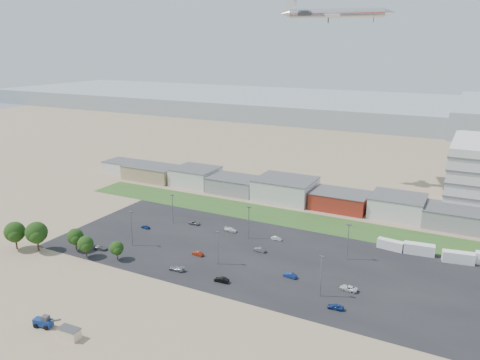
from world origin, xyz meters
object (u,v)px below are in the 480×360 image
Objects in this scene: parked_car_7 at (260,250)px; parked_car_13 at (222,280)px; telehandler at (43,321)px; parked_car_5 at (145,227)px; box_trailer_a at (390,245)px; parked_car_11 at (276,238)px; airliner at (336,13)px; parked_car_1 at (290,275)px; portable_shed at (69,333)px; parked_car_0 at (349,288)px; parked_car_9 at (194,223)px; parked_car_10 at (101,248)px; parked_car_6 at (231,230)px; parked_car_2 at (336,307)px; parked_car_4 at (198,253)px; tree_far_left at (15,234)px; parked_car_3 at (177,268)px.

parked_car_13 is at bearing 1.44° from parked_car_7.
telehandler is 2.06× the size of parked_car_5.
parked_car_11 is (-32.35, -9.33, -0.85)m from box_trailer_a.
box_trailer_a is 0.17× the size of airliner.
parked_car_1 reaches higher than parked_car_7.
portable_shed reaches higher than parked_car_5.
parked_car_13 reaches higher than parked_car_0.
parked_car_11 is at bearing 56.65° from telehandler.
parked_car_13 is at bearing 43.39° from telehandler.
parked_car_9 is 32.64m from parked_car_10.
parked_car_13 is at bearing 170.77° from parked_car_11.
parked_car_6 is 33.61m from parked_car_13.
parked_car_10 reaches higher than parked_car_2.
portable_shed reaches higher than parked_car_1.
parked_car_13 reaches higher than parked_car_9.
parked_car_13 is at bearing -93.00° from parked_car_2.
portable_shed is 45.50m from parked_car_4.
tree_far_left is at bearing 109.26° from parked_car_10.
tree_far_left reaches higher than telehandler.
parked_car_0 is at bearing 12.75° from tree_far_left.
parked_car_5 is (-69.83, 9.37, -0.06)m from parked_car_0.
parked_car_2 is (45.13, 35.86, -0.53)m from portable_shed.
airliner is at bearing -162.41° from parked_car_1.
parked_car_13 is at bearing -48.00° from parked_car_1.
parked_car_6 is at bearing -113.04° from airliner.
telehandler is 0.15× the size of airliner.
parked_car_0 is (53.66, 45.27, -0.76)m from telehandler.
tree_far_left reaches higher than portable_shed.
parked_car_4 is (10.17, 45.10, -0.78)m from telehandler.
parked_car_2 reaches higher than parked_car_6.
parked_car_2 is 0.85× the size of parked_car_10.
portable_shed is 0.62× the size of box_trailer_a.
parked_car_2 is at bearing 35.78° from portable_shed.
parked_car_9 is at bearing 97.64° from portable_shed.
parked_car_13 is (63.46, 10.37, -4.14)m from tree_far_left.
parked_car_7 is at bearing -121.43° from parked_car_1.
parked_car_5 is at bearing 98.73° from parked_car_11.
parked_car_7 is at bearing 174.87° from parked_car_13.
parked_car_1 is at bearing 37.56° from telehandler.
tree_far_left reaches higher than parked_car_1.
portable_shed is 60.13m from parked_car_5.
parked_car_0 reaches higher than parked_car_4.
telehandler is 1.79× the size of parked_car_1.
telehandler reaches higher than parked_car_2.
tree_far_left reaches higher than box_trailer_a.
parked_car_10 reaches higher than parked_car_5.
parked_car_1 reaches higher than parked_car_11.
parked_car_11 is at bearing 173.58° from parked_car_13.
parked_car_5 is at bearing -130.45° from parked_car_3.
airliner is 120.10m from parked_car_3.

